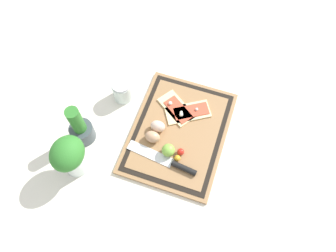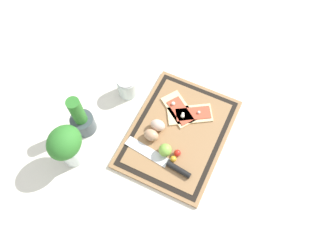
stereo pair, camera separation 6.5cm
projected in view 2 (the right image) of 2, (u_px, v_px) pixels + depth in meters
name	position (u px, v px, depth m)	size (l,w,h in m)	color
ground_plane	(178.00, 134.00, 1.32)	(6.00, 6.00, 0.00)	silver
cutting_board	(178.00, 133.00, 1.31)	(0.49, 0.37, 0.02)	#997047
pizza_slice_near	(191.00, 114.00, 1.34)	(0.16, 0.20, 0.02)	beige
pizza_slice_far	(179.00, 109.00, 1.35)	(0.16, 0.18, 0.02)	beige
knife	(168.00, 164.00, 1.24)	(0.06, 0.29, 0.02)	silver
egg_brown	(151.00, 135.00, 1.28)	(0.05, 0.06, 0.05)	tan
egg_pink	(158.00, 125.00, 1.30)	(0.05, 0.06, 0.05)	beige
lime	(165.00, 150.00, 1.25)	(0.05, 0.05, 0.05)	#7FB742
cherry_tomato_red	(177.00, 153.00, 1.25)	(0.03, 0.03, 0.03)	red
cherry_tomato_yellow	(173.00, 159.00, 1.24)	(0.02, 0.02, 0.02)	gold
herb_pot	(81.00, 120.00, 1.27)	(0.09, 0.09, 0.21)	#3D474C
sauce_jar	(127.00, 87.00, 1.37)	(0.08, 0.08, 0.10)	silver
herb_glass	(66.00, 145.00, 1.17)	(0.13, 0.12, 0.20)	silver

